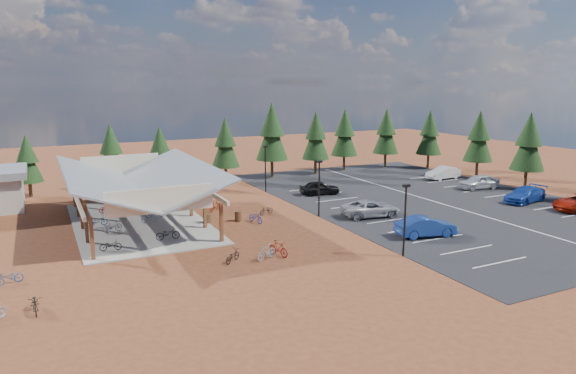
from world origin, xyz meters
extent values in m
plane|color=#592A17|center=(0.00, 0.00, 0.00)|extent=(140.00, 140.00, 0.00)
cube|color=black|center=(18.50, 3.00, 0.02)|extent=(27.00, 44.00, 0.04)
cube|color=gray|center=(-10.00, 7.00, 0.05)|extent=(10.60, 18.60, 0.10)
cube|color=#562818|center=(-14.60, -1.40, 1.60)|extent=(0.25, 0.25, 3.00)
cube|color=#562818|center=(-14.60, 2.80, 1.60)|extent=(0.25, 0.25, 3.00)
cube|color=#562818|center=(-14.60, 7.00, 1.60)|extent=(0.25, 0.25, 3.00)
cube|color=#562818|center=(-14.60, 11.20, 1.60)|extent=(0.25, 0.25, 3.00)
cube|color=#562818|center=(-14.60, 15.40, 1.60)|extent=(0.25, 0.25, 3.00)
cube|color=#562818|center=(-5.40, -1.40, 1.60)|extent=(0.25, 0.25, 3.00)
cube|color=#562818|center=(-5.40, 2.80, 1.60)|extent=(0.25, 0.25, 3.00)
cube|color=#562818|center=(-5.40, 7.00, 1.60)|extent=(0.25, 0.25, 3.00)
cube|color=#562818|center=(-5.40, 11.20, 1.60)|extent=(0.25, 0.25, 3.00)
cube|color=#562818|center=(-5.40, 15.40, 1.60)|extent=(0.25, 0.25, 3.00)
cube|color=beige|center=(-15.00, 7.00, 3.10)|extent=(0.22, 18.00, 0.35)
cube|color=beige|center=(-5.00, 7.00, 3.10)|extent=(0.22, 18.00, 0.35)
cube|color=slate|center=(-12.90, 7.00, 4.00)|extent=(5.85, 19.40, 2.13)
cube|color=slate|center=(-7.10, 7.00, 4.00)|extent=(5.85, 19.40, 2.13)
cube|color=beige|center=(-10.00, -2.00, 3.90)|extent=(7.50, 0.15, 1.80)
cube|color=beige|center=(-10.00, 16.00, 3.90)|extent=(7.50, 0.15, 1.80)
cylinder|color=black|center=(5.00, -10.00, 2.50)|extent=(0.14, 0.14, 5.00)
cube|color=black|center=(5.00, -10.00, 5.05)|extent=(0.50, 0.25, 0.18)
cylinder|color=black|center=(5.00, 2.00, 2.50)|extent=(0.14, 0.14, 5.00)
cube|color=black|center=(5.00, 2.00, 5.05)|extent=(0.50, 0.25, 0.18)
cylinder|color=black|center=(5.00, 14.00, 2.50)|extent=(0.14, 0.14, 5.00)
cube|color=black|center=(5.00, 14.00, 5.05)|extent=(0.50, 0.25, 0.18)
cylinder|color=#4A311A|center=(-4.77, 4.13, 0.45)|extent=(0.60, 0.60, 0.90)
cylinder|color=#4A311A|center=(-2.12, 3.75, 0.45)|extent=(0.60, 0.60, 0.90)
cylinder|color=#382314|center=(-18.46, 22.60, 0.81)|extent=(0.36, 0.36, 1.63)
cone|color=black|center=(-18.46, 22.60, 3.58)|extent=(2.86, 2.86, 3.90)
cone|color=black|center=(-18.46, 22.60, 5.20)|extent=(2.21, 2.21, 2.93)
cylinder|color=#382314|center=(-10.09, 22.20, 0.92)|extent=(0.36, 0.36, 1.83)
cone|color=black|center=(-10.09, 22.20, 4.03)|extent=(3.23, 3.23, 4.40)
cone|color=black|center=(-10.09, 22.20, 5.87)|extent=(2.49, 2.49, 3.30)
cylinder|color=#382314|center=(-4.66, 22.23, 0.87)|extent=(0.36, 0.36, 1.73)
cone|color=black|center=(-4.66, 22.23, 3.81)|extent=(3.05, 3.05, 4.16)
cone|color=black|center=(-4.66, 22.23, 5.55)|extent=(2.36, 2.36, 3.12)
cylinder|color=#382314|center=(2.93, 21.21, 0.96)|extent=(0.36, 0.36, 1.93)
cone|color=black|center=(2.93, 21.21, 4.24)|extent=(3.39, 3.39, 4.63)
cone|color=black|center=(2.93, 21.21, 6.17)|extent=(2.62, 2.62, 3.47)
cylinder|color=#382314|center=(9.31, 21.73, 1.16)|extent=(0.36, 0.36, 2.32)
cone|color=black|center=(9.31, 21.73, 5.10)|extent=(4.08, 4.08, 5.56)
cone|color=black|center=(9.31, 21.73, 7.41)|extent=(3.15, 3.15, 4.17)
cylinder|color=#382314|center=(15.50, 21.49, 1.02)|extent=(0.36, 0.36, 2.03)
cone|color=black|center=(15.50, 21.49, 4.47)|extent=(3.58, 3.58, 4.88)
cone|color=black|center=(15.50, 21.49, 6.50)|extent=(2.76, 2.76, 3.66)
cylinder|color=#382314|center=(20.62, 22.51, 1.03)|extent=(0.36, 0.36, 2.06)
cone|color=black|center=(20.62, 22.51, 4.53)|extent=(3.63, 3.63, 4.94)
cone|color=black|center=(20.62, 22.51, 6.59)|extent=(2.80, 2.80, 3.71)
cylinder|color=#382314|center=(27.15, 21.88, 1.02)|extent=(0.36, 0.36, 2.05)
cone|color=black|center=(27.15, 21.88, 4.50)|extent=(3.60, 3.60, 4.91)
cone|color=black|center=(27.15, 21.88, 6.54)|extent=(2.78, 2.78, 3.68)
cylinder|color=#382314|center=(32.63, 2.70, 1.07)|extent=(0.36, 0.36, 2.13)
cone|color=black|center=(32.63, 2.70, 4.70)|extent=(3.76, 3.76, 5.12)
cone|color=black|center=(32.63, 2.70, 6.83)|extent=(2.90, 2.90, 3.84)
cylinder|color=#382314|center=(33.07, 10.46, 1.04)|extent=(0.36, 0.36, 2.08)
cone|color=black|center=(33.07, 10.46, 4.58)|extent=(3.66, 3.66, 4.99)
cone|color=black|center=(33.07, 10.46, 6.66)|extent=(2.83, 2.83, 3.74)
cylinder|color=#382314|center=(32.20, 18.65, 1.00)|extent=(0.36, 0.36, 2.01)
cone|color=black|center=(32.20, 18.65, 4.41)|extent=(3.53, 3.53, 4.81)
cone|color=black|center=(32.20, 18.65, 6.42)|extent=(2.73, 2.73, 3.61)
imported|color=black|center=(-13.28, 0.03, 0.50)|extent=(1.59, 0.77, 0.80)
imported|color=gray|center=(-12.49, 4.79, 0.58)|extent=(1.67, 0.94, 0.96)
imported|color=navy|center=(-13.41, 7.08, 0.56)|extent=(1.86, 1.13, 0.92)
imported|color=maroon|center=(-12.08, 11.36, 0.56)|extent=(1.58, 0.73, 0.91)
imported|color=black|center=(-8.98, 0.81, 0.58)|extent=(1.87, 0.76, 0.96)
imported|color=#9EA0A6|center=(-9.24, 6.46, 0.54)|extent=(1.50, 0.49, 0.89)
imported|color=navy|center=(-8.44, 7.92, 0.57)|extent=(1.81, 0.72, 0.93)
imported|color=maroon|center=(-8.58, 12.99, 0.57)|extent=(1.59, 0.52, 0.94)
imported|color=black|center=(-18.20, -8.57, 0.50)|extent=(0.74, 1.92, 1.00)
imported|color=navy|center=(-19.60, -3.58, 0.43)|extent=(1.72, 1.03, 0.85)
imported|color=maroon|center=(-2.83, -6.07, 0.55)|extent=(1.10, 1.91, 1.11)
imported|color=black|center=(-6.15, -5.84, 0.44)|extent=(1.66, 1.52, 0.88)
imported|color=gray|center=(-3.87, -6.36, 0.53)|extent=(1.82, 1.13, 1.06)
imported|color=#112698|center=(-0.90, 2.67, 0.48)|extent=(1.04, 1.91, 0.95)
imported|color=maroon|center=(-2.78, 8.19, 0.51)|extent=(1.57, 1.48, 1.01)
imported|color=black|center=(1.07, 4.84, 0.42)|extent=(1.70, 1.11, 0.84)
imported|color=navy|center=(9.54, -7.06, 0.83)|extent=(5.05, 2.63, 1.59)
imported|color=gray|center=(9.22, -0.09, 0.79)|extent=(5.69, 3.27, 1.49)
imported|color=black|center=(9.64, 10.03, 0.77)|extent=(4.55, 2.51, 1.46)
imported|color=navy|center=(26.57, -2.27, 0.82)|extent=(5.66, 3.13, 1.55)
imported|color=#A8AAB1|center=(27.41, 4.63, 0.87)|extent=(5.01, 2.42, 1.65)
imported|color=silver|center=(28.04, 11.06, 0.82)|extent=(4.86, 2.04, 1.56)
camera|label=1|loc=(-17.35, -37.18, 11.98)|focal=32.00mm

